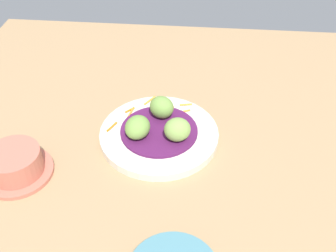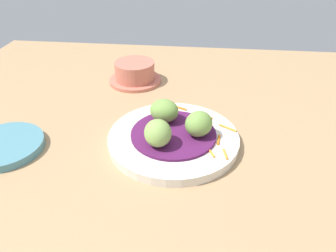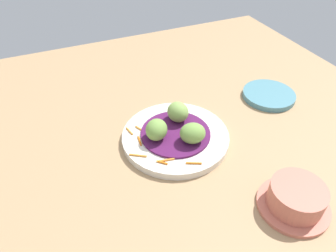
{
  "view_description": "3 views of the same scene",
  "coord_description": "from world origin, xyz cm",
  "px_view_note": "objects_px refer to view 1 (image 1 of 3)",
  "views": [
    {
      "loc": [
        -55.04,
        -4.91,
        56.72
      ],
      "look_at": [
        4.83,
        0.67,
        5.31
      ],
      "focal_mm": 42.53,
      "sensor_mm": 36.0,
      "label": 1
    },
    {
      "loc": [
        9.09,
        -45.05,
        37.07
      ],
      "look_at": [
        3.96,
        1.09,
        6.5
      ],
      "focal_mm": 33.95,
      "sensor_mm": 36.0,
      "label": 2
    },
    {
      "loc": [
        27.09,
        49.57,
        49.89
      ],
      "look_at": [
        6.34,
        1.79,
        6.07
      ],
      "focal_mm": 33.17,
      "sensor_mm": 36.0,
      "label": 3
    }
  ],
  "objects_px": {
    "guac_scoop_center": "(177,130)",
    "terracotta_bowl": "(15,164)",
    "guac_scoop_left": "(138,127)",
    "main_plate": "(159,135)",
    "guac_scoop_right": "(162,107)"
  },
  "relations": [
    {
      "from": "guac_scoop_center",
      "to": "terracotta_bowl",
      "type": "height_order",
      "value": "guac_scoop_center"
    },
    {
      "from": "guac_scoop_center",
      "to": "terracotta_bowl",
      "type": "distance_m",
      "value": 0.31
    },
    {
      "from": "guac_scoop_left",
      "to": "terracotta_bowl",
      "type": "height_order",
      "value": "guac_scoop_left"
    },
    {
      "from": "main_plate",
      "to": "terracotta_bowl",
      "type": "relative_size",
      "value": 1.84
    },
    {
      "from": "terracotta_bowl",
      "to": "guac_scoop_right",
      "type": "bearing_deg",
      "value": -56.44
    },
    {
      "from": "main_plate",
      "to": "terracotta_bowl",
      "type": "distance_m",
      "value": 0.28
    },
    {
      "from": "guac_scoop_right",
      "to": "terracotta_bowl",
      "type": "distance_m",
      "value": 0.3
    },
    {
      "from": "guac_scoop_left",
      "to": "guac_scoop_right",
      "type": "distance_m",
      "value": 0.08
    },
    {
      "from": "guac_scoop_left",
      "to": "guac_scoop_center",
      "type": "height_order",
      "value": "guac_scoop_center"
    },
    {
      "from": "guac_scoop_left",
      "to": "terracotta_bowl",
      "type": "relative_size",
      "value": 0.42
    },
    {
      "from": "terracotta_bowl",
      "to": "guac_scoop_left",
      "type": "bearing_deg",
      "value": -64.63
    },
    {
      "from": "guac_scoop_center",
      "to": "main_plate",
      "type": "bearing_deg",
      "value": 58.93
    },
    {
      "from": "main_plate",
      "to": "guac_scoop_center",
      "type": "bearing_deg",
      "value": -121.07
    },
    {
      "from": "main_plate",
      "to": "guac_scoop_center",
      "type": "relative_size",
      "value": 4.64
    },
    {
      "from": "main_plate",
      "to": "guac_scoop_right",
      "type": "bearing_deg",
      "value": -1.07
    }
  ]
}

